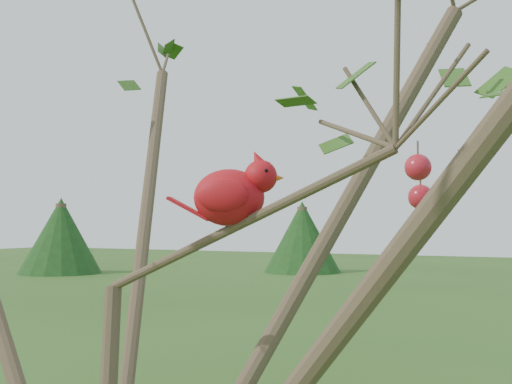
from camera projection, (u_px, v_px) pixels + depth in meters
crabapple_tree at (103, 201)px, 1.18m from camera, size 2.35×2.05×2.95m
cardinal at (233, 194)px, 1.18m from camera, size 0.21×0.14×0.15m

